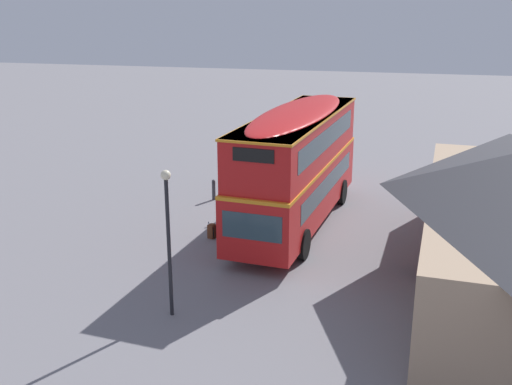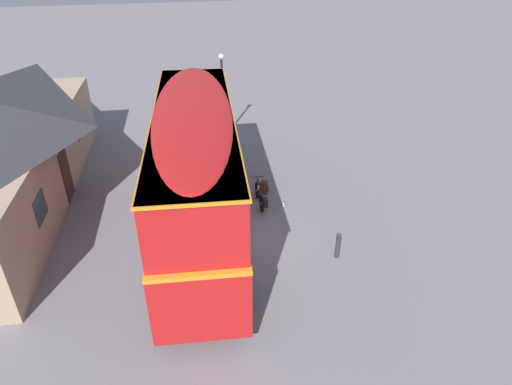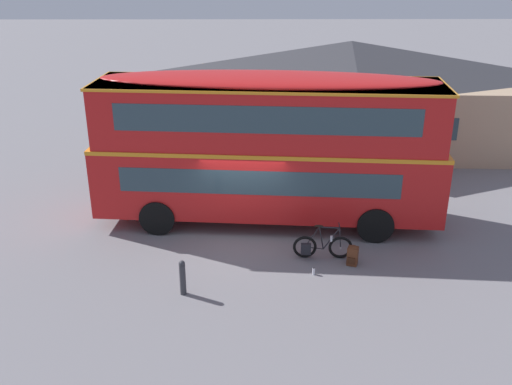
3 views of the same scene
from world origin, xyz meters
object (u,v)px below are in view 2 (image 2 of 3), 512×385
Objects in this scene: water_bottle_clear_plastic at (284,204)px; kerb_bollard at (338,245)px; touring_bicycle at (260,197)px; backpack_on_ground at (265,187)px; double_decker_bus at (197,169)px; street_lamp at (222,87)px.

kerb_bollard reaches higher than water_bottle_clear_plastic.
touring_bicycle is 4.14m from kerb_bollard.
touring_bicycle is 0.94m from backpack_on_ground.
touring_bicycle reaches higher than kerb_bollard.
double_decker_bus is 5.32m from kerb_bollard.
backpack_on_ground is (2.30, -2.85, -2.34)m from double_decker_bus.
double_decker_bus is 4.39m from water_bottle_clear_plastic.
backpack_on_ground is 0.14× the size of street_lamp.
kerb_bollard is at bearing -117.77° from double_decker_bus.
street_lamp is 11.07m from kerb_bollard.
double_decker_bus reaches higher than kerb_bollard.
touring_bicycle is at bearing -59.67° from double_decker_bus.
touring_bicycle is 7.29m from street_lamp.
street_lamp is at bearing -13.80° from double_decker_bus.
kerb_bollard is at bearing -168.00° from street_lamp.
double_decker_bus is 2.51× the size of street_lamp.
water_bottle_clear_plastic is at bearing 15.06° from kerb_bollard.
street_lamp is (6.89, 0.43, 2.33)m from touring_bicycle.
water_bottle_clear_plastic is at bearing -70.90° from double_decker_bus.
touring_bicycle reaches higher than water_bottle_clear_plastic.
street_lamp is at bearing 12.00° from kerb_bollard.
water_bottle_clear_plastic is 7.75m from street_lamp.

